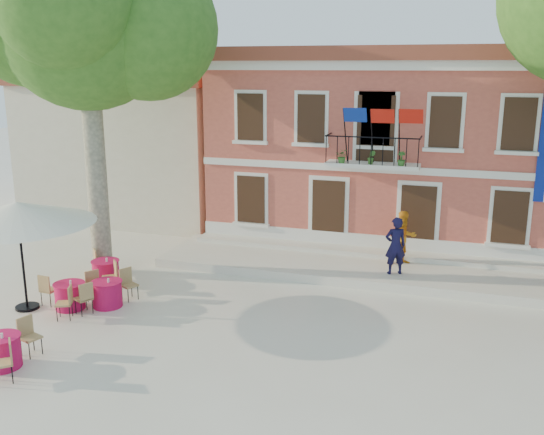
{
  "coord_description": "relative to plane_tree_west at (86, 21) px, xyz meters",
  "views": [
    {
      "loc": [
        4.99,
        -15.17,
        6.82
      ],
      "look_at": [
        -0.98,
        3.5,
        1.9
      ],
      "focal_mm": 40.0,
      "sensor_mm": 36.0,
      "label": 1
    }
  ],
  "objects": [
    {
      "name": "cafe_table_0",
      "position": [
        1.85,
        -2.62,
        -7.73
      ],
      "size": [
        1.25,
        1.9,
        0.95
      ],
      "color": "#C21247",
      "rests_on": "ground"
    },
    {
      "name": "ground",
      "position": [
        6.45,
        -1.72,
        -8.15
      ],
      "size": [
        90.0,
        90.0,
        0.0
      ],
      "primitive_type": "plane",
      "color": "beige",
      "rests_on": "ground"
    },
    {
      "name": "pedestrian_orange",
      "position": [
        9.71,
        3.08,
        -6.94
      ],
      "size": [
        1.12,
        1.06,
        1.83
      ],
      "primitive_type": "imported",
      "rotation": [
        0.0,
        0.0,
        0.57
      ],
      "color": "orange",
      "rests_on": "terrace"
    },
    {
      "name": "patio_umbrella",
      "position": [
        -0.3,
        -3.46,
        -5.31
      ],
      "size": [
        4.25,
        4.25,
        3.16
      ],
      "color": "black",
      "rests_on": "ground"
    },
    {
      "name": "cafe_table_1",
      "position": [
        0.91,
        -3.08,
        -7.73
      ],
      "size": [
        1.71,
        1.86,
        0.95
      ],
      "color": "#C21247",
      "rests_on": "ground"
    },
    {
      "name": "neighbor_west",
      "position": [
        -3.05,
        9.28,
        -4.94
      ],
      "size": [
        9.4,
        9.4,
        6.4
      ],
      "color": "beige",
      "rests_on": "ground"
    },
    {
      "name": "terrace",
      "position": [
        8.45,
        2.68,
        -8.0
      ],
      "size": [
        14.0,
        3.4,
        0.3
      ],
      "primitive_type": "cube",
      "color": "silver",
      "rests_on": "ground"
    },
    {
      "name": "cafe_table_2",
      "position": [
        1.56,
        -6.56,
        -7.73
      ],
      "size": [
        1.79,
        1.83,
        0.95
      ],
      "color": "#C21247",
      "rests_on": "ground"
    },
    {
      "name": "main_building",
      "position": [
        8.45,
        8.27,
        -4.37
      ],
      "size": [
        13.5,
        9.59,
        7.5
      ],
      "color": "#CA5B49",
      "rests_on": "ground"
    },
    {
      "name": "pedestrian_navy",
      "position": [
        9.56,
        1.97,
        -6.92
      ],
      "size": [
        0.81,
        0.7,
        1.88
      ],
      "primitive_type": "imported",
      "rotation": [
        0.0,
        0.0,
        3.58
      ],
      "color": "black",
      "rests_on": "terrace"
    },
    {
      "name": "cafe_table_3",
      "position": [
        0.74,
        -0.96,
        -7.73
      ],
      "size": [
        1.61,
        1.7,
        0.95
      ],
      "color": "#C21247",
      "rests_on": "ground"
    },
    {
      "name": "plane_tree_west",
      "position": [
        0.0,
        0.0,
        0.0
      ],
      "size": [
        5.62,
        5.62,
        11.05
      ],
      "color": "#A59E84",
      "rests_on": "ground"
    }
  ]
}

